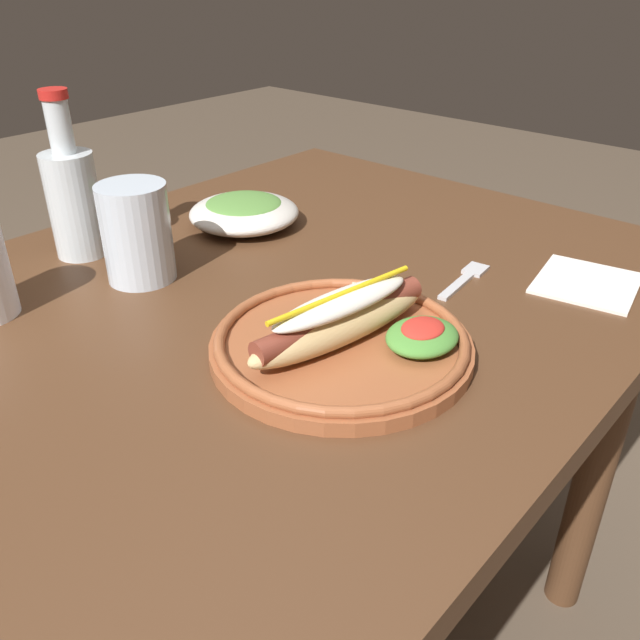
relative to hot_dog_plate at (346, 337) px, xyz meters
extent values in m
cube|color=#51331E|center=(-0.04, 0.16, -0.04)|extent=(1.27, 0.83, 0.04)
cylinder|color=#51331E|center=(0.50, -0.16, -0.41)|extent=(0.06, 0.06, 0.70)
cylinder|color=#51331E|center=(0.50, 0.49, -0.41)|extent=(0.06, 0.06, 0.70)
cylinder|color=#9E5633|center=(0.00, 0.00, -0.01)|extent=(0.28, 0.28, 0.02)
torus|color=#9E5633|center=(0.00, 0.00, 0.00)|extent=(0.27, 0.27, 0.01)
ellipsoid|color=tan|center=(0.00, 0.00, 0.01)|extent=(0.24, 0.08, 0.04)
cylinder|color=brown|center=(0.00, 0.00, 0.02)|extent=(0.22, 0.06, 0.03)
ellipsoid|color=silver|center=(0.00, 0.00, 0.04)|extent=(0.18, 0.07, 0.02)
cylinder|color=yellow|center=(0.00, 0.00, 0.05)|extent=(0.19, 0.03, 0.01)
ellipsoid|color=#4C8C38|center=(0.04, -0.07, 0.01)|extent=(0.08, 0.07, 0.02)
ellipsoid|color=red|center=(0.04, -0.07, 0.02)|extent=(0.05, 0.04, 0.01)
cube|color=silver|center=(0.21, -0.01, -0.02)|extent=(0.09, 0.02, 0.00)
cube|color=silver|center=(0.27, 0.00, -0.02)|extent=(0.04, 0.03, 0.00)
cylinder|color=silver|center=(-0.03, 0.32, 0.04)|extent=(0.09, 0.09, 0.13)
cylinder|color=silver|center=(-0.04, 0.45, 0.05)|extent=(0.07, 0.07, 0.14)
cylinder|color=silver|center=(-0.04, 0.45, 0.16)|extent=(0.03, 0.03, 0.07)
cylinder|color=red|center=(-0.04, 0.45, 0.20)|extent=(0.04, 0.04, 0.01)
ellipsoid|color=silver|center=(0.18, 0.35, 0.00)|extent=(0.17, 0.17, 0.04)
ellipsoid|color=#56893D|center=(0.18, 0.35, 0.01)|extent=(0.12, 0.12, 0.02)
cube|color=white|center=(0.33, -0.13, -0.02)|extent=(0.15, 0.14, 0.00)
camera|label=1|loc=(-0.46, -0.37, 0.36)|focal=36.85mm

